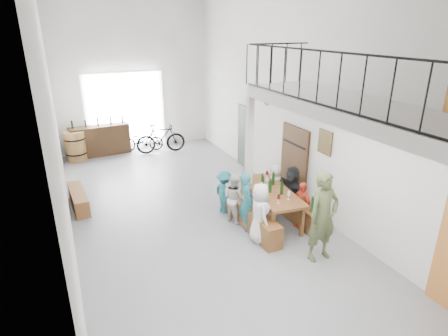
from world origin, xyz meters
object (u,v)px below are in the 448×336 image
side_bench (78,199)px  bicycle_near (142,140)px  host_standing (323,217)px  tasting_table (271,193)px  bench_inner (250,217)px  oak_barrel (75,146)px  serving_counter (100,140)px

side_bench → bicycle_near: bicycle_near is taller
host_standing → bicycle_near: host_standing is taller
tasting_table → bicycle_near: bicycle_near is taller
bench_inner → oak_barrel: (-3.28, 6.53, 0.25)m
serving_counter → host_standing: size_ratio=1.10×
tasting_table → serving_counter: (-3.00, 6.69, -0.18)m
bench_inner → oak_barrel: 7.31m
tasting_table → oak_barrel: size_ratio=2.09×
side_bench → serving_counter: 4.21m
bicycle_near → tasting_table: bearing=-153.8°
bench_inner → bicycle_near: 6.67m
side_bench → serving_counter: bearing=75.1°
serving_counter → bicycle_near: 1.46m
side_bench → host_standing: (4.19, -4.36, 0.70)m
bench_inner → host_standing: (0.68, -1.65, 0.66)m
bench_inner → host_standing: bearing=-67.5°
tasting_table → bicycle_near: bearing=109.4°
host_standing → side_bench: bearing=131.0°
side_bench → oak_barrel: bearing=86.6°
tasting_table → host_standing: host_standing is taller
tasting_table → side_bench: (-4.08, 2.63, -0.49)m
side_bench → bicycle_near: 4.63m
oak_barrel → serving_counter: (0.85, 0.25, 0.02)m
tasting_table → serving_counter: size_ratio=1.06×
bench_inner → serving_counter: serving_counter is taller
oak_barrel → bicycle_near: bearing=1.7°
tasting_table → host_standing: 1.75m
host_standing → bench_inner: bearing=109.6°
bench_inner → bicycle_near: size_ratio=1.47×
bench_inner → bicycle_near: bearing=98.6°
side_bench → bicycle_near: size_ratio=1.02×
tasting_table → host_standing: (0.11, -1.73, 0.21)m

